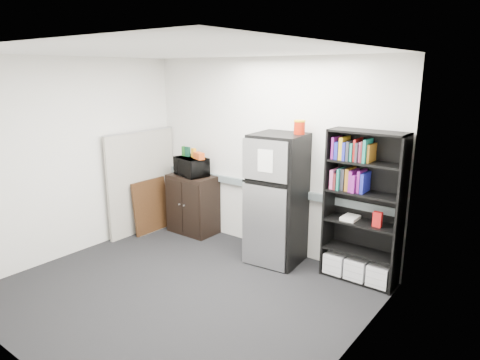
{
  "coord_description": "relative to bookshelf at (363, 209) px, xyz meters",
  "views": [
    {
      "loc": [
        3.31,
        -3.17,
        2.51
      ],
      "look_at": [
        0.19,
        0.9,
        1.2
      ],
      "focal_mm": 32.0,
      "sensor_mm": 36.0,
      "label": 1
    }
  ],
  "objects": [
    {
      "name": "floor",
      "position": [
        -1.53,
        -1.57,
        -0.91
      ],
      "size": [
        4.0,
        4.0,
        0.0
      ],
      "primitive_type": "plane",
      "color": "black",
      "rests_on": "ground"
    },
    {
      "name": "wall_back",
      "position": [
        -1.53,
        0.18,
        0.44
      ],
      "size": [
        4.0,
        0.02,
        2.7
      ],
      "primitive_type": "cube",
      "color": "white",
      "rests_on": "floor"
    },
    {
      "name": "wall_right",
      "position": [
        0.47,
        -1.57,
        0.44
      ],
      "size": [
        0.02,
        3.5,
        2.7
      ],
      "primitive_type": "cube",
      "color": "white",
      "rests_on": "floor"
    },
    {
      "name": "wall_left",
      "position": [
        -3.53,
        -1.57,
        0.44
      ],
      "size": [
        0.02,
        3.5,
        2.7
      ],
      "primitive_type": "cube",
      "color": "white",
      "rests_on": "floor"
    },
    {
      "name": "ceiling",
      "position": [
        -1.53,
        -1.57,
        1.79
      ],
      "size": [
        4.0,
        3.5,
        0.02
      ],
      "primitive_type": "cube",
      "color": "white",
      "rests_on": "wall_back"
    },
    {
      "name": "electrical_raceway",
      "position": [
        -1.53,
        0.15,
        -0.01
      ],
      "size": [
        3.92,
        0.05,
        0.1
      ],
      "primitive_type": "cube",
      "color": "slate",
      "rests_on": "wall_back"
    },
    {
      "name": "wall_note",
      "position": [
        -1.88,
        0.18,
        0.64
      ],
      "size": [
        0.14,
        0.0,
        0.1
      ],
      "primitive_type": "cube",
      "color": "white",
      "rests_on": "wall_back"
    },
    {
      "name": "bookshelf",
      "position": [
        0.0,
        0.0,
        0.0
      ],
      "size": [
        0.9,
        0.34,
        1.85
      ],
      "color": "black",
      "rests_on": "floor"
    },
    {
      "name": "cubicle_partition",
      "position": [
        -3.43,
        -0.49,
        -0.1
      ],
      "size": [
        0.06,
        1.3,
        1.62
      ],
      "color": "#ACA498",
      "rests_on": "floor"
    },
    {
      "name": "cabinet",
      "position": [
        -2.74,
        -0.06,
        -0.45
      ],
      "size": [
        0.75,
        0.5,
        0.93
      ],
      "color": "black",
      "rests_on": "floor"
    },
    {
      "name": "microwave",
      "position": [
        -2.74,
        -0.08,
        0.16
      ],
      "size": [
        0.58,
        0.45,
        0.29
      ],
      "primitive_type": "imported",
      "rotation": [
        0.0,
        0.0,
        -0.22
      ],
      "color": "black",
      "rests_on": "cabinet"
    },
    {
      "name": "snack_box_a",
      "position": [
        -2.91,
        -0.05,
        0.38
      ],
      "size": [
        0.07,
        0.06,
        0.15
      ],
      "primitive_type": "cube",
      "rotation": [
        0.0,
        0.0,
        -0.1
      ],
      "color": "#19591E",
      "rests_on": "microwave"
    },
    {
      "name": "snack_box_b",
      "position": [
        -2.84,
        -0.05,
        0.38
      ],
      "size": [
        0.07,
        0.05,
        0.15
      ],
      "primitive_type": "cube",
      "rotation": [
        0.0,
        0.0,
        0.02
      ],
      "color": "#0C3625",
      "rests_on": "microwave"
    },
    {
      "name": "snack_box_c",
      "position": [
        -2.71,
        -0.05,
        0.38
      ],
      "size": [
        0.08,
        0.06,
        0.14
      ],
      "primitive_type": "cube",
      "rotation": [
        0.0,
        0.0,
        -0.21
      ],
      "color": "orange",
      "rests_on": "microwave"
    },
    {
      "name": "snack_bag",
      "position": [
        -2.55,
        -0.1,
        0.36
      ],
      "size": [
        0.2,
        0.15,
        0.1
      ],
      "primitive_type": "cube",
      "rotation": [
        0.0,
        0.0,
        -0.32
      ],
      "color": "#C64613",
      "rests_on": "microwave"
    },
    {
      "name": "refrigerator",
      "position": [
        -1.11,
        -0.14,
        -0.05
      ],
      "size": [
        0.71,
        0.74,
        1.74
      ],
      "rotation": [
        0.0,
        0.0,
        0.1
      ],
      "color": "black",
      "rests_on": "floor"
    },
    {
      "name": "coffee_can",
      "position": [
        -0.89,
        -0.02,
        0.92
      ],
      "size": [
        0.15,
        0.15,
        0.19
      ],
      "color": "#AC1B07",
      "rests_on": "refrigerator"
    },
    {
      "name": "framed_poster",
      "position": [
        -3.3,
        -0.45,
        -0.49
      ],
      "size": [
        0.11,
        0.66,
        0.85
      ],
      "rotation": [
        0.0,
        -0.09,
        0.0
      ],
      "color": "#311C0D",
      "rests_on": "floor"
    }
  ]
}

